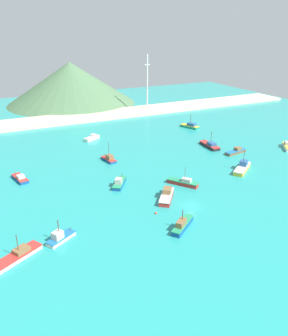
% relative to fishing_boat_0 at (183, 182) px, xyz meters
% --- Properties ---
extents(ground, '(260.00, 280.00, 0.50)m').
position_rel_fishing_boat_0_xyz_m(ground, '(-5.01, 18.45, -1.05)').
color(ground, teal).
extents(fishing_boat_0, '(6.91, 8.66, 5.44)m').
position_rel_fishing_boat_0_xyz_m(fishing_boat_0, '(0.00, 0.00, 0.00)').
color(fishing_boat_0, red).
rests_on(fishing_boat_0, ground).
extents(fishing_boat_1, '(3.35, 7.02, 6.67)m').
position_rel_fishing_boat_0_xyz_m(fishing_boat_1, '(-12.06, 26.97, 0.03)').
color(fishing_boat_1, '#14478C').
rests_on(fishing_boat_1, ground).
extents(fishing_boat_2, '(3.92, 10.57, 6.16)m').
position_rel_fishing_boat_0_xyz_m(fishing_boat_2, '(26.74, 23.88, -0.02)').
color(fishing_boat_2, '#232328').
rests_on(fishing_boat_2, ground).
extents(fishing_boat_3, '(10.73, 7.83, 5.15)m').
position_rel_fishing_boat_0_xyz_m(fishing_boat_3, '(-46.94, -14.50, -0.18)').
color(fishing_boat_3, silver).
rests_on(fishing_boat_3, ground).
extents(fishing_boat_4, '(7.24, 5.44, 2.08)m').
position_rel_fishing_boat_0_xyz_m(fishing_boat_4, '(-9.55, 52.14, -0.05)').
color(fishing_boat_4, silver).
rests_on(fishing_boat_4, ground).
extents(fishing_boat_5, '(10.40, 8.52, 6.43)m').
position_rel_fishing_boat_0_xyz_m(fishing_boat_5, '(22.27, 1.02, 0.13)').
color(fishing_boat_5, gold).
rests_on(fishing_boat_5, ground).
extents(fishing_boat_6, '(9.07, 3.84, 2.01)m').
position_rel_fishing_boat_0_xyz_m(fishing_boat_6, '(31.04, 14.53, -0.13)').
color(fishing_boat_6, brown).
rests_on(fishing_boat_6, ground).
extents(fishing_boat_7, '(6.73, 8.20, 2.50)m').
position_rel_fishing_boat_0_xyz_m(fishing_boat_7, '(-16.33, 7.77, 0.00)').
color(fishing_boat_7, '#14478C').
rests_on(fishing_boat_7, ground).
extents(fishing_boat_8, '(7.86, 9.01, 2.74)m').
position_rel_fishing_boat_0_xyz_m(fishing_boat_8, '(-8.48, -5.37, 0.13)').
color(fishing_boat_8, red).
rests_on(fishing_boat_8, ground).
extents(fishing_boat_9, '(8.30, 6.82, 4.71)m').
position_rel_fishing_boat_0_xyz_m(fishing_boat_9, '(-12.45, -19.35, 0.10)').
color(fishing_boat_9, '#14478C').
rests_on(fishing_boat_9, ground).
extents(fishing_boat_10, '(6.91, 5.36, 5.10)m').
position_rel_fishing_boat_0_xyz_m(fishing_boat_10, '(-37.98, -12.16, 0.04)').
color(fishing_boat_10, silver).
rests_on(fishing_boat_10, ground).
extents(fishing_boat_11, '(4.08, 7.88, 2.03)m').
position_rel_fishing_boat_0_xyz_m(fishing_boat_11, '(-40.88, 23.76, -0.13)').
color(fishing_boat_11, '#14478C').
rests_on(fishing_boat_11, ground).
extents(fishing_boat_12, '(7.23, 8.62, 2.32)m').
position_rel_fishing_boat_0_xyz_m(fishing_boat_12, '(51.36, 10.08, 0.01)').
color(fishing_boat_12, silver).
rests_on(fishing_boat_12, ground).
extents(fishing_boat_13, '(5.82, 9.11, 6.17)m').
position_rel_fishing_boat_0_xyz_m(fishing_boat_13, '(34.90, 49.59, 0.07)').
color(fishing_boat_13, '#198466').
rests_on(fishing_boat_13, ground).
extents(buoy_0, '(0.60, 0.60, 0.60)m').
position_rel_fishing_boat_0_xyz_m(buoy_0, '(-14.61, -10.95, -0.69)').
color(buoy_0, red).
rests_on(buoy_0, ground).
extents(beach_strip, '(247.00, 18.87, 1.20)m').
position_rel_fishing_boat_0_xyz_m(beach_strip, '(-5.01, 86.99, -0.20)').
color(beach_strip, beige).
rests_on(beach_strip, ground).
extents(hill_central, '(72.73, 72.73, 23.07)m').
position_rel_fishing_boat_0_xyz_m(hill_central, '(2.76, 124.86, 10.74)').
color(hill_central, '#476B47').
rests_on(hill_central, ground).
extents(radio_tower, '(2.87, 2.30, 28.73)m').
position_rel_fishing_boat_0_xyz_m(radio_tower, '(33.14, 88.25, 13.85)').
color(radio_tower, silver).
rests_on(radio_tower, ground).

